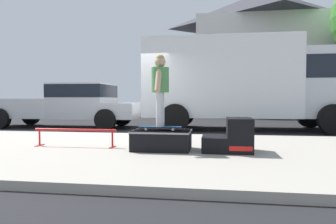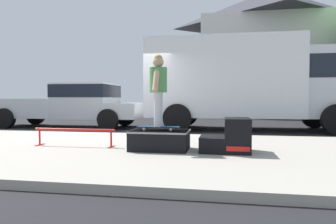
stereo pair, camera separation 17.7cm
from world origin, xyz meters
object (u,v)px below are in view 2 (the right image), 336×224
at_px(pickup_truck_silver, 73,103).
at_px(box_truck, 252,80).
at_px(skateboard, 158,127).
at_px(skater_kid, 158,84).
at_px(skate_box, 160,139).
at_px(kicker_ramp, 229,138).
at_px(grind_rail, 75,133).

bearing_deg(pickup_truck_silver, box_truck, 0.63).
distance_m(skateboard, skater_kid, 0.79).
height_order(skate_box, box_truck, box_truck).
distance_m(skater_kid, pickup_truck_silver, 6.81).
bearing_deg(skate_box, kicker_ramp, -0.02).
bearing_deg(skater_kid, grind_rail, 177.21).
bearing_deg(kicker_ramp, skate_box, 179.98).
relative_size(skate_box, box_truck, 0.15).
bearing_deg(kicker_ramp, skateboard, 178.07).
bearing_deg(grind_rail, pickup_truck_silver, 117.52).
height_order(kicker_ramp, box_truck, box_truck).
bearing_deg(box_truck, skate_box, -111.37).
bearing_deg(skater_kid, pickup_truck_silver, 130.00).
bearing_deg(skate_box, box_truck, 68.63).
height_order(grind_rail, pickup_truck_silver, pickup_truck_silver).
relative_size(skater_kid, pickup_truck_silver, 0.23).
bearing_deg(box_truck, grind_rail, -126.32).
height_order(skater_kid, box_truck, box_truck).
height_order(grind_rail, skateboard, skateboard).
bearing_deg(grind_rail, box_truck, 53.68).
distance_m(skate_box, pickup_truck_silver, 6.88).
bearing_deg(grind_rail, skater_kid, -2.79).
bearing_deg(skater_kid, skateboard, 180.00).
height_order(kicker_ramp, pickup_truck_silver, pickup_truck_silver).
distance_m(grind_rail, pickup_truck_silver, 5.80).
xyz_separation_m(skate_box, box_truck, (2.08, 5.32, 1.39)).
bearing_deg(skater_kid, kicker_ramp, -1.93).
bearing_deg(skate_box, pickup_truck_silver, 130.01).
distance_m(kicker_ramp, skater_kid, 1.60).
distance_m(skateboard, pickup_truck_silver, 6.80).
height_order(skate_box, skateboard, skateboard).
bearing_deg(pickup_truck_silver, kicker_ramp, -42.88).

